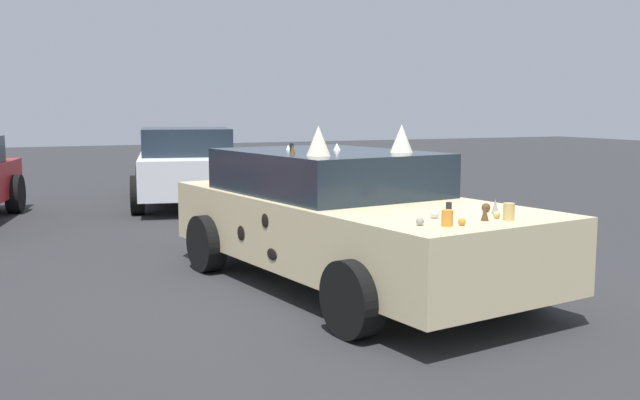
{
  "coord_description": "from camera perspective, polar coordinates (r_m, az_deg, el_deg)",
  "views": [
    {
      "loc": [
        -6.48,
        3.2,
        1.8
      ],
      "look_at": [
        0.0,
        0.3,
        0.9
      ],
      "focal_mm": 40.73,
      "sensor_mm": 36.0,
      "label": 1
    }
  ],
  "objects": [
    {
      "name": "art_car_decorated",
      "position": [
        7.37,
        1.78,
        -1.3
      ],
      "size": [
        4.74,
        2.56,
        1.64
      ],
      "rotation": [
        0.0,
        0.0,
        3.29
      ],
      "color": "beige",
      "rests_on": "ground"
    },
    {
      "name": "ground_plane",
      "position": [
        7.45,
        2.12,
        -6.77
      ],
      "size": [
        60.0,
        60.0,
        0.0
      ],
      "primitive_type": "plane",
      "color": "#2D2D30"
    },
    {
      "name": "parked_sedan_behind_left",
      "position": [
        13.92,
        -10.46,
        2.68
      ],
      "size": [
        4.55,
        2.6,
        1.44
      ],
      "rotation": [
        0.0,
        0.0,
        -0.21
      ],
      "color": "white",
      "rests_on": "ground"
    }
  ]
}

